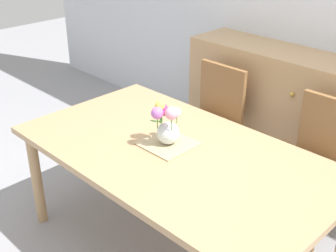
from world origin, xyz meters
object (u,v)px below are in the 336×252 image
(chair_left, at_px, (212,115))
(flower_vase, at_px, (167,124))
(dresser, at_px, (270,108))
(dining_table, at_px, (176,161))
(chair_right, at_px, (318,156))

(chair_left, distance_m, flower_vase, 0.99)
(chair_left, bearing_deg, dresser, -116.92)
(flower_vase, bearing_deg, dresser, 95.43)
(dining_table, distance_m, chair_left, 0.99)
(chair_left, xyz_separation_m, dresser, (0.23, 0.46, -0.02))
(dining_table, bearing_deg, chair_left, 117.32)
(chair_right, relative_size, dresser, 0.64)
(chair_right, distance_m, flower_vase, 1.07)
(dresser, bearing_deg, flower_vase, -84.57)
(dining_table, relative_size, flower_vase, 7.38)
(chair_right, relative_size, flower_vase, 3.49)
(chair_left, distance_m, dresser, 0.52)
(chair_left, height_order, chair_right, same)
(chair_left, height_order, dresser, dresser)
(chair_left, height_order, flower_vase, flower_vase)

